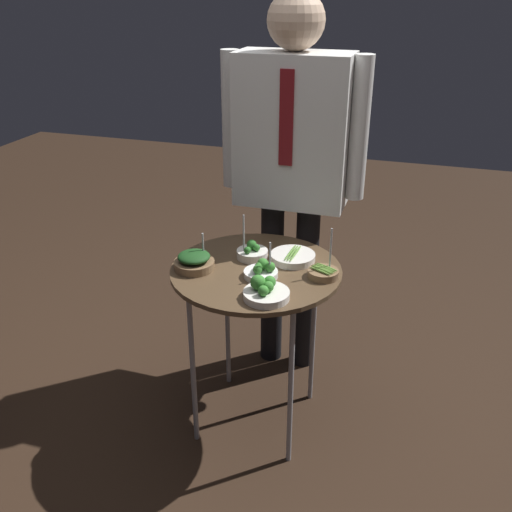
# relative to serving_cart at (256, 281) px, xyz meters

# --- Properties ---
(ground_plane) EXTENTS (8.00, 8.00, 0.00)m
(ground_plane) POSITION_rel_serving_cart_xyz_m (0.00, 0.00, -0.66)
(ground_plane) COLOR black
(serving_cart) EXTENTS (0.64, 0.64, 0.71)m
(serving_cart) POSITION_rel_serving_cart_xyz_m (0.00, 0.00, 0.00)
(serving_cart) COLOR brown
(serving_cart) RESTS_ON ground_plane
(bowl_broccoli_far_rim) EXTENTS (0.16, 0.16, 0.08)m
(bowl_broccoli_far_rim) POSITION_rel_serving_cart_xyz_m (0.09, -0.20, 0.08)
(bowl_broccoli_far_rim) COLOR silver
(bowl_broccoli_far_rim) RESTS_ON serving_cart
(bowl_broccoli_mid_right) EXTENTS (0.12, 0.12, 0.14)m
(bowl_broccoli_mid_right) POSITION_rel_serving_cart_xyz_m (0.04, -0.06, 0.08)
(bowl_broccoli_mid_right) COLOR white
(bowl_broccoli_mid_right) RESTS_ON serving_cart
(bowl_broccoli_near_rim) EXTENTS (0.12, 0.12, 0.18)m
(bowl_broccoli_near_rim) POSITION_rel_serving_cart_xyz_m (-0.04, 0.08, 0.08)
(bowl_broccoli_near_rim) COLOR silver
(bowl_broccoli_near_rim) RESTS_ON serving_cart
(bowl_asparagus_front_right) EXTENTS (0.17, 0.17, 0.04)m
(bowl_asparagus_front_right) POSITION_rel_serving_cart_xyz_m (0.11, 0.10, 0.07)
(bowl_asparagus_front_right) COLOR silver
(bowl_asparagus_front_right) RESTS_ON serving_cart
(bowl_spinach_front_left) EXTENTS (0.15, 0.15, 0.13)m
(bowl_spinach_front_left) POSITION_rel_serving_cart_xyz_m (-0.22, -0.07, 0.09)
(bowl_spinach_front_left) COLOR brown
(bowl_spinach_front_left) RESTS_ON serving_cart
(bowl_asparagus_front_center) EXTENTS (0.11, 0.11, 0.18)m
(bowl_asparagus_front_center) POSITION_rel_serving_cart_xyz_m (0.25, 0.01, 0.07)
(bowl_asparagus_front_center) COLOR brown
(bowl_asparagus_front_center) RESTS_ON serving_cart
(waiter_figure) EXTENTS (0.61, 0.23, 1.65)m
(waiter_figure) POSITION_rel_serving_cart_xyz_m (0.02, 0.44, 0.39)
(waiter_figure) COLOR black
(waiter_figure) RESTS_ON ground_plane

